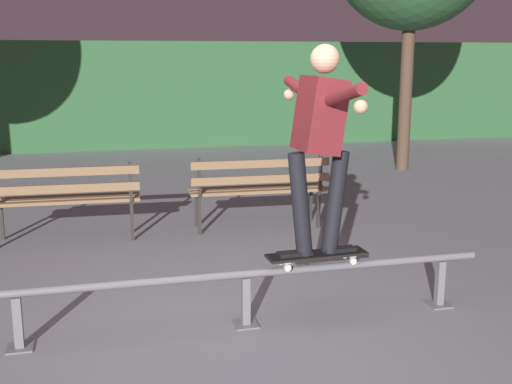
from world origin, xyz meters
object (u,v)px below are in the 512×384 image
(grind_rail, at_px, (246,283))
(skateboarder, at_px, (320,133))
(skateboard, at_px, (317,255))
(park_bench_leftmost, at_px, (64,194))
(park_bench_left_center, at_px, (259,184))

(grind_rail, distance_m, skateboarder, 1.24)
(skateboard, distance_m, skateboarder, 0.94)
(skateboarder, distance_m, park_bench_leftmost, 3.39)
(skateboard, distance_m, park_bench_leftmost, 3.26)
(grind_rail, relative_size, skateboard, 4.82)
(park_bench_leftmost, bearing_deg, skateboarder, -53.09)
(grind_rail, relative_size, skateboarder, 2.44)
(skateboard, bearing_deg, park_bench_left_center, 85.48)
(grind_rail, relative_size, park_bench_left_center, 2.36)
(skateboarder, relative_size, park_bench_leftmost, 0.97)
(park_bench_left_center, bearing_deg, park_bench_leftmost, 180.00)
(park_bench_leftmost, distance_m, park_bench_left_center, 2.16)
(skateboard, xyz_separation_m, park_bench_leftmost, (-1.96, 2.61, 0.03))
(grind_rail, xyz_separation_m, park_bench_leftmost, (-1.40, 2.61, 0.20))
(grind_rail, height_order, park_bench_leftmost, park_bench_leftmost)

